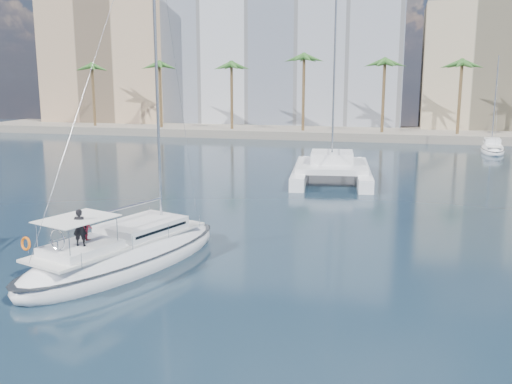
# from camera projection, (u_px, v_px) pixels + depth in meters

# --- Properties ---
(ground) EXTENTS (160.00, 160.00, 0.00)m
(ground) POSITION_uv_depth(u_px,v_px,m) (223.00, 253.00, 30.00)
(ground) COLOR black
(ground) RESTS_ON ground
(quay) EXTENTS (120.00, 14.00, 1.20)m
(quay) POSITION_uv_depth(u_px,v_px,m) (340.00, 133.00, 87.89)
(quay) COLOR gray
(quay) RESTS_ON ground
(building_modern) EXTENTS (42.00, 16.00, 28.00)m
(building_modern) POSITION_uv_depth(u_px,v_px,m) (280.00, 48.00, 99.47)
(building_modern) COLOR silver
(building_modern) RESTS_ON ground
(building_tan_left) EXTENTS (22.00, 14.00, 22.00)m
(building_tan_left) POSITION_uv_depth(u_px,v_px,m) (114.00, 66.00, 103.36)
(building_tan_left) COLOR tan
(building_tan_left) RESTS_ON ground
(building_beige) EXTENTS (20.00, 14.00, 20.00)m
(building_beige) POSITION_uv_depth(u_px,v_px,m) (489.00, 71.00, 89.37)
(building_beige) COLOR tan
(building_beige) RESTS_ON ground
(palm_left) EXTENTS (3.60, 3.60, 12.30)m
(palm_left) POSITION_uv_depth(u_px,v_px,m) (124.00, 69.00, 90.20)
(palm_left) COLOR brown
(palm_left) RESTS_ON ground
(palm_centre) EXTENTS (3.60, 3.60, 12.30)m
(palm_centre) POSITION_uv_depth(u_px,v_px,m) (339.00, 68.00, 82.16)
(palm_centre) COLOR brown
(palm_centre) RESTS_ON ground
(main_sloop) EXTENTS (7.95, 13.29, 18.81)m
(main_sloop) POSITION_uv_depth(u_px,v_px,m) (125.00, 255.00, 27.88)
(main_sloop) COLOR white
(main_sloop) RESTS_ON ground
(catamaran) EXTENTS (8.14, 14.08, 19.40)m
(catamaran) POSITION_uv_depth(u_px,v_px,m) (332.00, 166.00, 51.25)
(catamaran) COLOR white
(catamaran) RESTS_ON ground
(seagull) EXTENTS (1.21, 0.52, 0.22)m
(seagull) POSITION_uv_depth(u_px,v_px,m) (183.00, 225.00, 32.70)
(seagull) COLOR silver
(seagull) RESTS_ON ground
(moored_yacht_a) EXTENTS (3.37, 9.52, 11.90)m
(moored_yacht_a) POSITION_uv_depth(u_px,v_px,m) (492.00, 152.00, 69.97)
(moored_yacht_a) COLOR white
(moored_yacht_a) RESTS_ON ground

